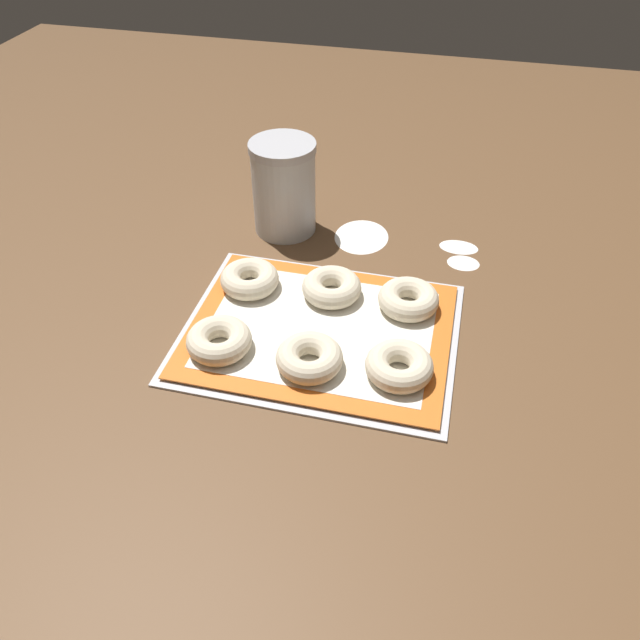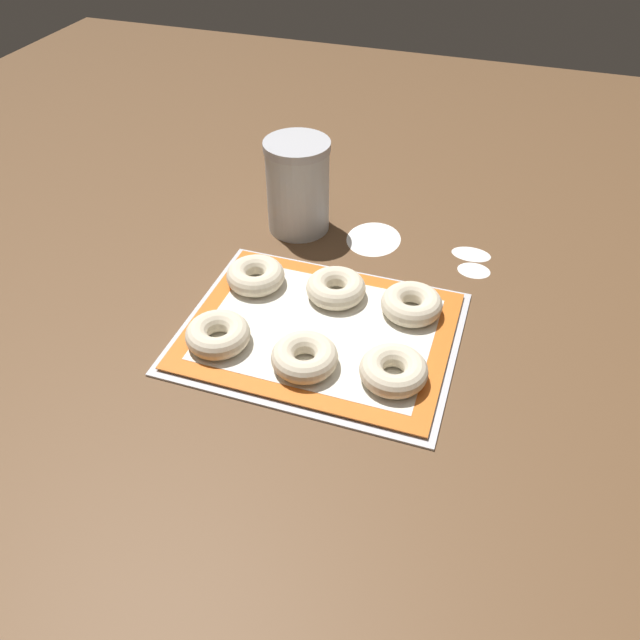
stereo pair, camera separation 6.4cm
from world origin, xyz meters
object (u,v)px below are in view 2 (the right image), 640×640
at_px(bagel_front_center, 305,357).
at_px(flour_canister, 298,186).
at_px(baking_tray, 320,332).
at_px(bagel_back_left, 256,275).
at_px(bagel_back_right, 412,304).
at_px(bagel_back_center, 336,288).
at_px(bagel_front_right, 394,370).
at_px(bagel_front_left, 218,334).

relative_size(bagel_front_center, flour_canister, 0.56).
relative_size(baking_tray, bagel_front_center, 4.33).
xyz_separation_m(bagel_back_left, flour_canister, (0.00, 0.22, 0.06)).
xyz_separation_m(baking_tray, bagel_back_right, (0.13, 0.09, 0.03)).
distance_m(bagel_front_center, flour_canister, 0.42).
bearing_deg(bagel_back_left, bagel_back_center, 4.35).
xyz_separation_m(baking_tray, bagel_back_center, (-0.00, 0.09, 0.03)).
bearing_deg(bagel_front_center, baking_tray, 93.10).
height_order(bagel_back_center, flour_canister, flour_canister).
bearing_deg(baking_tray, bagel_back_center, 90.44).
bearing_deg(baking_tray, bagel_back_right, 33.35).
xyz_separation_m(bagel_front_center, bagel_back_right, (0.13, 0.18, 0.00)).
relative_size(baking_tray, bagel_back_right, 4.33).
height_order(bagel_front_center, bagel_back_right, same).
distance_m(bagel_front_right, bagel_back_center, 0.22).
relative_size(bagel_front_center, bagel_back_right, 1.00).
xyz_separation_m(bagel_front_left, bagel_back_left, (-0.00, 0.16, 0.00)).
distance_m(bagel_front_left, bagel_back_right, 0.33).
distance_m(bagel_front_right, bagel_back_left, 0.32).
height_order(baking_tray, bagel_back_center, bagel_back_center).
relative_size(bagel_front_center, bagel_back_center, 1.00).
bearing_deg(flour_canister, bagel_front_right, -52.28).
xyz_separation_m(bagel_front_left, flour_canister, (-0.00, 0.38, 0.06)).
bearing_deg(flour_canister, bagel_back_center, -55.09).
relative_size(bagel_back_left, bagel_back_right, 1.00).
height_order(baking_tray, flour_canister, flour_canister).
bearing_deg(flour_canister, bagel_back_left, -90.80).
height_order(bagel_back_right, flour_canister, flour_canister).
relative_size(bagel_front_center, bagel_front_right, 1.00).
bearing_deg(bagel_back_left, bagel_front_left, -88.69).
relative_size(bagel_front_left, bagel_back_left, 1.00).
bearing_deg(bagel_back_left, bagel_front_center, -47.72).
bearing_deg(flour_canister, bagel_front_center, -68.79).
bearing_deg(bagel_front_center, bagel_back_right, 53.99).
distance_m(bagel_front_right, bagel_back_right, 0.16).
bearing_deg(baking_tray, bagel_back_left, 152.10).
height_order(baking_tray, bagel_front_left, bagel_front_left).
bearing_deg(bagel_back_right, bagel_back_center, 179.47).
bearing_deg(bagel_front_right, bagel_front_center, -173.56).
distance_m(bagel_front_center, bagel_back_right, 0.22).
relative_size(bagel_back_right, flour_canister, 0.56).
relative_size(bagel_front_right, flour_canister, 0.56).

